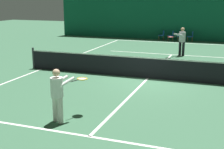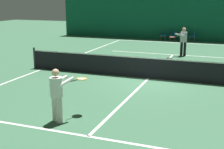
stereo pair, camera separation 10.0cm
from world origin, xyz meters
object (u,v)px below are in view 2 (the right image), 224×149
object	(u,v)px
tennis_net	(149,67)
player_far	(183,39)
courtside_chair_1	(173,35)
player_near	(58,91)
courtside_chair_0	(164,35)
courtside_chair_3	(193,36)
courtside_chair_2	(183,35)

from	to	relation	value
tennis_net	player_far	distance (m)	6.33
tennis_net	courtside_chair_1	xyz separation A→B (m)	(-1.13, 13.00, -0.03)
tennis_net	player_near	size ratio (longest dim) A/B	7.61
courtside_chair_0	courtside_chair_3	world-z (taller)	same
courtside_chair_2	courtside_chair_3	bearing A→B (deg)	90.00
courtside_chair_1	player_near	bearing A→B (deg)	-0.32
player_far	courtside_chair_3	world-z (taller)	player_far
player_far	player_near	bearing A→B (deg)	26.22
player_far	courtside_chair_2	size ratio (longest dim) A/B	2.07
player_far	courtside_chair_1	size ratio (longest dim) A/B	2.07
player_near	courtside_chair_2	size ratio (longest dim) A/B	1.88
player_far	courtside_chair_0	world-z (taller)	player_far
tennis_net	player_near	distance (m)	5.91
courtside_chair_1	courtside_chair_3	size ratio (longest dim) A/B	1.00
player_near	courtside_chair_2	bearing A→B (deg)	19.93
courtside_chair_0	courtside_chair_2	bearing A→B (deg)	90.00
player_near	courtside_chair_3	xyz separation A→B (m)	(1.70, 18.77, -0.43)
tennis_net	courtside_chair_2	bearing A→B (deg)	91.46
courtside_chair_1	courtside_chair_2	xyz separation A→B (m)	(0.80, 0.00, 0.00)
courtside_chair_1	courtside_chair_2	size ratio (longest dim) A/B	1.00
courtside_chair_0	courtside_chair_1	distance (m)	0.80
tennis_net	courtside_chair_2	size ratio (longest dim) A/B	14.29
player_near	player_far	distance (m)	12.18
player_near	player_far	world-z (taller)	player_far
player_near	courtside_chair_0	size ratio (longest dim) A/B	1.88
player_far	courtside_chair_2	xyz separation A→B (m)	(-0.92, 6.72, -0.53)
courtside_chair_0	courtside_chair_2	xyz separation A→B (m)	(1.59, 0.00, 0.00)
player_far	courtside_chair_0	bearing A→B (deg)	-124.71
player_near	courtside_chair_1	xyz separation A→B (m)	(0.11, 18.77, -0.43)
tennis_net	player_near	bearing A→B (deg)	-102.06
tennis_net	courtside_chair_3	size ratio (longest dim) A/B	14.29
player_near	player_far	size ratio (longest dim) A/B	0.91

